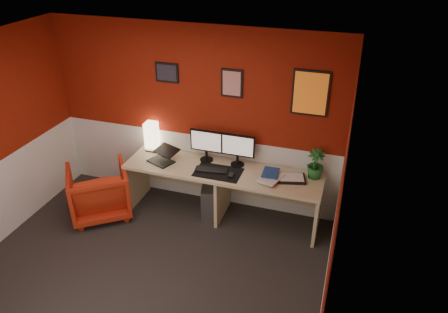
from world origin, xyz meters
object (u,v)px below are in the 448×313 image
monitor_right (238,146)px  shoji_lamp (152,137)px  pc_tower (210,199)px  desk (222,193)px  laptop (160,155)px  potted_plant (315,164)px  zen_tray (291,178)px  armchair (99,191)px  monitor_left (206,141)px

monitor_right → shoji_lamp: bearing=178.0°
pc_tower → desk: bearing=-19.7°
laptop → potted_plant: potted_plant is taller
desk → zen_tray: 0.97m
monitor_right → zen_tray: 0.80m
armchair → desk: bearing=159.4°
shoji_lamp → laptop: shoji_lamp is taller
laptop → pc_tower: (0.66, 0.07, -0.61)m
monitor_right → zen_tray: size_ratio=1.66×
shoji_lamp → armchair: (-0.50, -0.68, -0.57)m
monitor_left → monitor_right: 0.43m
zen_tray → pc_tower: bearing=-178.6°
potted_plant → laptop: bearing=-173.2°
monitor_right → pc_tower: monitor_right is taller
potted_plant → pc_tower: potted_plant is taller
zen_tray → pc_tower: size_ratio=0.78×
potted_plant → armchair: (-2.77, -0.64, -0.57)m
shoji_lamp → laptop: bearing=-47.4°
monitor_right → zen_tray: monitor_right is taller
desk → laptop: 0.97m
shoji_lamp → laptop: size_ratio=1.21×
laptop → monitor_right: size_ratio=0.57×
pc_tower → shoji_lamp: bearing=153.1°
armchair → zen_tray: bearing=154.9°
monitor_right → potted_plant: 1.01m
shoji_lamp → monitor_right: (1.26, -0.04, 0.09)m
laptop → potted_plant: (2.01, 0.24, 0.08)m
desk → zen_tray: (0.89, 0.04, 0.38)m
desk → potted_plant: 1.30m
desk → monitor_right: 0.70m
laptop → pc_tower: laptop is taller
monitor_right → pc_tower: 0.88m
desk → monitor_right: bearing=50.4°
desk → pc_tower: 0.23m
armchair → potted_plant: bearing=156.6°
zen_tray → pc_tower: 1.20m
monitor_left → pc_tower: (0.10, -0.16, -0.80)m
laptop → monitor_right: bearing=35.8°
zen_tray → potted_plant: 0.35m
laptop → zen_tray: 1.75m
monitor_right → pc_tower: size_ratio=1.29×
laptop → zen_tray: bearing=25.7°
potted_plant → monitor_right: bearing=-180.0°
monitor_left → pc_tower: 0.82m
pc_tower → laptop: bearing=172.1°
zen_tray → pc_tower: zen_tray is taller
shoji_lamp → monitor_left: bearing=-3.2°
desk → laptop: bearing=-176.4°
shoji_lamp → monitor_left: monitor_left is taller
potted_plant → pc_tower: size_ratio=0.86×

